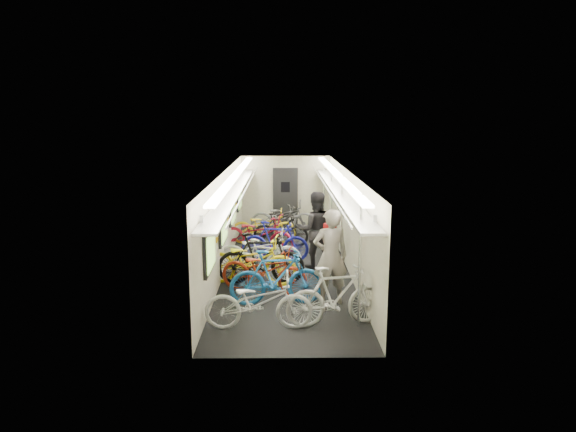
{
  "coord_description": "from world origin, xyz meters",
  "views": [
    {
      "loc": [
        -0.1,
        -12.39,
        3.66
      ],
      "look_at": [
        0.04,
        0.71,
        1.15
      ],
      "focal_mm": 32.0,
      "sensor_mm": 36.0,
      "label": 1
    }
  ],
  "objects_px": {
    "bicycle_1": "(277,277)",
    "passenger_mid": "(315,230)",
    "passenger_near": "(330,257)",
    "bicycle_0": "(259,302)",
    "backpack": "(330,233)"
  },
  "relations": [
    {
      "from": "bicycle_1",
      "to": "passenger_near",
      "type": "distance_m",
      "value": 1.14
    },
    {
      "from": "bicycle_0",
      "to": "passenger_mid",
      "type": "bearing_deg",
      "value": -18.65
    },
    {
      "from": "bicycle_0",
      "to": "passenger_near",
      "type": "distance_m",
      "value": 1.93
    },
    {
      "from": "bicycle_1",
      "to": "bicycle_0",
      "type": "bearing_deg",
      "value": 160.02
    },
    {
      "from": "passenger_mid",
      "to": "backpack",
      "type": "xyz_separation_m",
      "value": [
        0.19,
        -1.79,
        0.33
      ]
    },
    {
      "from": "passenger_near",
      "to": "passenger_mid",
      "type": "xyz_separation_m",
      "value": [
        -0.14,
        2.55,
        -0.01
      ]
    },
    {
      "from": "bicycle_0",
      "to": "bicycle_1",
      "type": "distance_m",
      "value": 1.23
    },
    {
      "from": "passenger_near",
      "to": "passenger_mid",
      "type": "height_order",
      "value": "passenger_near"
    },
    {
      "from": "bicycle_0",
      "to": "bicycle_1",
      "type": "relative_size",
      "value": 1.01
    },
    {
      "from": "bicycle_0",
      "to": "backpack",
      "type": "distance_m",
      "value": 2.6
    },
    {
      "from": "bicycle_1",
      "to": "passenger_mid",
      "type": "distance_m",
      "value": 2.82
    },
    {
      "from": "passenger_mid",
      "to": "backpack",
      "type": "bearing_deg",
      "value": 93.26
    },
    {
      "from": "bicycle_1",
      "to": "passenger_near",
      "type": "height_order",
      "value": "passenger_near"
    },
    {
      "from": "passenger_near",
      "to": "bicycle_1",
      "type": "bearing_deg",
      "value": -2.8
    },
    {
      "from": "bicycle_0",
      "to": "passenger_mid",
      "type": "height_order",
      "value": "passenger_mid"
    }
  ]
}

